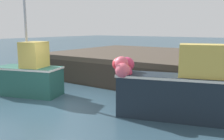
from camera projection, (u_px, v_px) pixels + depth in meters
ground at (60, 106)px, 9.60m from camera, size 120.00×160.00×0.10m
pier at (179, 59)px, 13.67m from camera, size 14.97×8.73×1.47m
fishing_boat_near_left at (30, 75)px, 10.86m from camera, size 3.15×2.07×5.45m
fishing_boat_near_right at (180, 90)px, 7.92m from camera, size 4.44×2.34×2.45m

